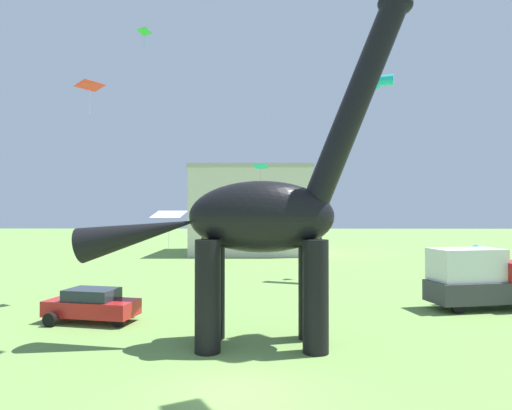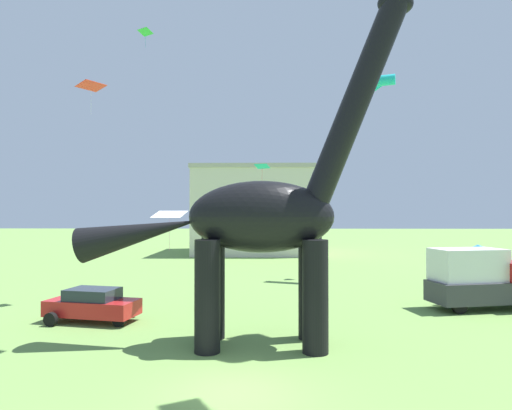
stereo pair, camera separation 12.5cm
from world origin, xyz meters
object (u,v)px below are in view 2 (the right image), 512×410
object	(u,v)px
dinosaur_sculpture	(260,217)
kite_drifting	(91,86)
parked_box_truck	(481,278)
festival_canopy_tent	(478,252)
kite_trailing	(376,82)
person_far_spectator	(213,289)
kite_high_left	(169,214)
kite_near_low	(262,166)
parked_sedan_left	(93,304)
kite_high_right	(145,32)

from	to	relation	value
dinosaur_sculpture	kite_drifting	xyz separation A→B (m)	(-9.39, 6.96, 7.13)
kite_drifting	parked_box_truck	bearing A→B (deg)	-1.25
festival_canopy_tent	kite_drifting	xyz separation A→B (m)	(-23.58, -5.16, 9.56)
dinosaur_sculpture	kite_trailing	world-z (taller)	kite_trailing
person_far_spectator	kite_high_left	size ratio (longest dim) A/B	0.88
festival_canopy_tent	kite_near_low	distance (m)	17.46
parked_box_truck	kite_high_left	distance (m)	16.57
festival_canopy_tent	kite_high_left	xyz separation A→B (m)	(-18.60, -8.00, 2.49)
dinosaur_sculpture	festival_canopy_tent	world-z (taller)	dinosaur_sculpture
kite_high_left	person_far_spectator	bearing A→B (deg)	51.65
parked_sedan_left	parked_box_truck	size ratio (longest dim) A/B	0.76
dinosaur_sculpture	person_far_spectator	world-z (taller)	dinosaur_sculpture
parked_box_truck	kite_high_left	size ratio (longest dim) A/B	3.06
parked_sedan_left	kite_high_right	bearing A→B (deg)	90.87
kite_high_left	kite_trailing	xyz separation A→B (m)	(13.24, 12.93, 10.12)
person_far_spectator	kite_near_low	distance (m)	15.90
kite_trailing	kite_high_right	bearing A→B (deg)	-152.34
person_far_spectator	kite_near_low	world-z (taller)	kite_near_low
parked_sedan_left	kite_drifting	distance (m)	11.91
kite_near_low	festival_canopy_tent	bearing A→B (deg)	-28.99
kite_drifting	kite_trailing	xyz separation A→B (m)	(18.21, 10.09, 3.05)
parked_box_truck	kite_drifting	xyz separation A→B (m)	(-21.02, 0.46, 10.46)
kite_high_right	kite_high_left	world-z (taller)	kite_high_right
person_far_spectator	kite_trailing	xyz separation A→B (m)	(11.39, 10.60, 14.12)
dinosaur_sculpture	kite_high_right	xyz separation A→B (m)	(-6.89, 8.81, 10.87)
parked_box_truck	kite_high_right	bearing A→B (deg)	161.52
kite_near_low	kite_high_left	size ratio (longest dim) A/B	0.78
festival_canopy_tent	kite_near_low	size ratio (longest dim) A/B	2.09
festival_canopy_tent	kite_near_low	bearing A→B (deg)	151.01
festival_canopy_tent	kite_trailing	size ratio (longest dim) A/B	1.06
parked_box_truck	festival_canopy_tent	size ratio (longest dim) A/B	1.87
parked_sedan_left	dinosaur_sculpture	bearing A→B (deg)	-12.31
kite_high_right	kite_near_low	bearing A→B (deg)	58.36
kite_high_right	kite_drifting	xyz separation A→B (m)	(-2.50, -1.86, -3.74)
parked_box_truck	kite_near_low	world-z (taller)	kite_near_low
person_far_spectator	parked_sedan_left	bearing A→B (deg)	-135.67
dinosaur_sculpture	kite_high_right	size ratio (longest dim) A/B	13.29
parked_sedan_left	kite_high_right	distance (m)	15.98
person_far_spectator	festival_canopy_tent	xyz separation A→B (m)	(16.76, 5.67, 1.52)
kite_high_left	kite_drifting	bearing A→B (deg)	150.26
dinosaur_sculpture	parked_sedan_left	size ratio (longest dim) A/B	3.08
dinosaur_sculpture	person_far_spectator	xyz separation A→B (m)	(-2.57, 6.44, -3.95)
parked_box_truck	person_far_spectator	distance (m)	14.22
person_far_spectator	kite_high_right	world-z (taller)	kite_high_right
kite_near_low	kite_trailing	bearing A→B (deg)	-18.35
parked_sedan_left	kite_drifting	size ratio (longest dim) A/B	2.60
person_far_spectator	kite_near_low	xyz separation A→B (m)	(2.56, 13.53, 7.94)
kite_high_right	festival_canopy_tent	bearing A→B (deg)	8.90
kite_near_low	kite_high_right	bearing A→B (deg)	-121.64
dinosaur_sculpture	kite_near_low	size ratio (longest dim) A/B	9.13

